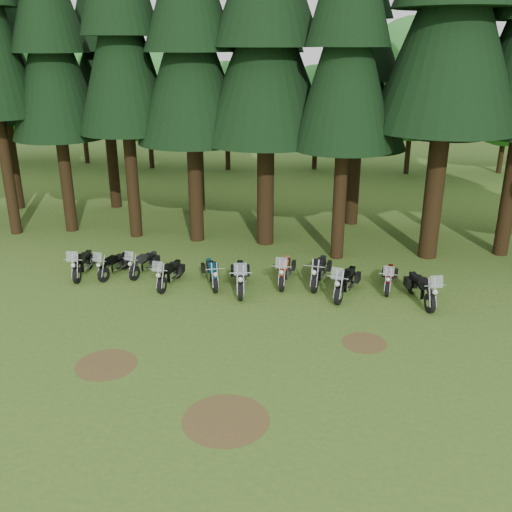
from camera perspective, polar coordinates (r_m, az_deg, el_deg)
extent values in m
plane|color=#3A5820|center=(18.32, -3.53, -8.34)|extent=(120.00, 120.00, 0.00)
cylinder|color=black|center=(29.80, -23.69, 8.33)|extent=(0.52, 0.52, 6.77)
cylinder|color=black|center=(29.39, -18.48, 7.60)|extent=(0.58, 0.58, 5.53)
cone|color=black|center=(28.76, -19.71, 17.91)|extent=(4.32, 4.32, 6.91)
cylinder|color=black|center=(27.64, -12.31, 7.91)|extent=(0.58, 0.58, 5.99)
cone|color=black|center=(27.01, -13.28, 19.85)|extent=(4.32, 4.32, 7.49)
cylinder|color=black|center=(26.64, -6.10, 7.33)|extent=(0.66, 0.66, 5.57)
cone|color=black|center=(25.95, -6.57, 18.86)|extent=(4.95, 4.95, 6.96)
cylinder|color=black|center=(26.02, 0.96, 7.27)|extent=(0.77, 0.77, 5.70)
cone|color=black|center=(25.32, 1.04, 19.37)|extent=(5.81, 5.81, 7.12)
cylinder|color=black|center=(24.40, 8.38, 6.16)|extent=(0.55, 0.55, 5.71)
cone|color=black|center=(23.65, 9.10, 19.09)|extent=(4.15, 4.15, 7.14)
cylinder|color=black|center=(25.29, 17.46, 7.00)|extent=(0.80, 0.80, 6.62)
cone|color=black|center=(24.69, 19.14, 21.42)|extent=(5.98, 5.98, 8.27)
cylinder|color=black|center=(26.80, 24.12, 6.58)|extent=(0.64, 0.64, 6.35)
cylinder|color=black|center=(34.69, -23.28, 9.14)|extent=(0.67, 0.67, 5.87)
cylinder|color=black|center=(33.18, -14.16, 9.42)|extent=(0.60, 0.60, 5.53)
cone|color=black|center=(32.62, -15.01, 18.57)|extent=(4.52, 4.52, 6.91)
cylinder|color=black|center=(31.66, -5.85, 9.45)|extent=(0.65, 0.65, 5.55)
cone|color=black|center=(31.08, -6.22, 19.12)|extent=(4.85, 4.85, 6.94)
cylinder|color=black|center=(29.48, 1.08, 8.68)|extent=(0.58, 0.58, 5.52)
cone|color=black|center=(28.85, 1.15, 19.01)|extent=(4.35, 4.35, 6.90)
cylinder|color=black|center=(29.60, 9.71, 7.62)|extent=(0.66, 0.66, 4.70)
cone|color=black|center=(28.94, 10.26, 16.33)|extent=(4.94, 4.94, 5.87)
cone|color=black|center=(28.88, 10.63, 21.81)|extent=(3.95, 3.95, 4.96)
cylinder|color=black|center=(29.46, 17.69, 7.76)|extent=(0.53, 0.53, 5.56)
cone|color=black|center=(28.84, 18.89, 18.11)|extent=(3.94, 3.94, 6.95)
cylinder|color=black|center=(49.22, -23.50, 10.56)|extent=(0.36, 0.36, 3.33)
sphere|color=#29712A|center=(48.76, -24.27, 15.68)|extent=(7.78, 7.78, 7.78)
sphere|color=#29712A|center=(47.36, -23.31, 14.76)|extent=(5.55, 5.55, 5.55)
cylinder|color=black|center=(46.71, -16.69, 10.90)|extent=(0.36, 0.36, 3.29)
sphere|color=#29712A|center=(46.24, -17.27, 16.26)|extent=(7.69, 7.69, 7.69)
sphere|color=#29712A|center=(44.94, -16.09, 15.29)|extent=(5.49, 5.49, 5.49)
cylinder|color=black|center=(43.70, -10.46, 10.47)|extent=(0.36, 0.36, 2.80)
sphere|color=#29712A|center=(43.22, -10.79, 15.34)|extent=(6.53, 6.53, 6.53)
sphere|color=#29712A|center=(42.22, -9.59, 14.40)|extent=(4.67, 4.67, 4.67)
cylinder|color=black|center=(42.51, -2.84, 10.33)|extent=(0.36, 0.36, 2.55)
sphere|color=#29712A|center=(42.04, -2.92, 14.89)|extent=(5.95, 5.95, 5.95)
sphere|color=#29712A|center=(41.24, -1.68, 13.97)|extent=(4.25, 4.25, 4.25)
cylinder|color=black|center=(42.87, 5.90, 10.28)|extent=(0.36, 0.36, 2.47)
sphere|color=#29712A|center=(42.41, 6.07, 14.66)|extent=(5.76, 5.76, 5.76)
sphere|color=#29712A|center=(41.77, 7.38, 13.72)|extent=(4.12, 4.12, 4.12)
cylinder|color=black|center=(42.41, 14.97, 10.31)|extent=(0.36, 0.36, 3.52)
sphere|color=#29712A|center=(41.88, 15.58, 16.63)|extent=(8.21, 8.21, 8.21)
sphere|color=#29712A|center=(41.17, 17.61, 15.22)|extent=(5.87, 5.87, 5.87)
cylinder|color=black|center=(44.83, 23.33, 9.49)|extent=(0.36, 0.36, 2.94)
sphere|color=#29712A|center=(44.35, 24.06, 14.44)|extent=(6.86, 6.86, 6.86)
cylinder|color=#4C3D1E|center=(17.54, -14.75, -10.46)|extent=(1.80, 1.80, 0.01)
cylinder|color=#4C3D1E|center=(18.42, 10.78, -8.52)|extent=(1.40, 1.40, 0.01)
cylinder|color=#4C3D1E|center=(14.84, -3.03, -16.04)|extent=(2.20, 2.20, 0.01)
cylinder|color=black|center=(23.31, -17.48, -1.84)|extent=(0.22, 0.68, 0.66)
cylinder|color=black|center=(24.68, -16.36, -0.46)|extent=(0.22, 0.68, 0.66)
cube|color=silver|center=(24.01, -16.89, -0.89)|extent=(0.37, 0.73, 0.34)
cube|color=black|center=(23.68, -17.15, -0.28)|extent=(0.37, 0.59, 0.24)
cube|color=black|center=(24.10, -16.80, 0.03)|extent=(0.37, 0.59, 0.12)
cube|color=silver|center=(22.73, -17.95, -0.04)|extent=(0.43, 0.18, 0.40)
cylinder|color=black|center=(23.15, -14.99, -1.79)|extent=(0.27, 0.63, 0.61)
cylinder|color=black|center=(24.22, -12.96, -0.60)|extent=(0.27, 0.63, 0.61)
cube|color=silver|center=(23.68, -13.90, -0.96)|extent=(0.41, 0.69, 0.32)
cube|color=black|center=(23.41, -14.28, -0.37)|extent=(0.39, 0.56, 0.22)
cube|color=black|center=(23.74, -13.67, -0.12)|extent=(0.39, 0.56, 0.11)
cube|color=silver|center=(22.66, -15.60, -0.10)|extent=(0.41, 0.21, 0.37)
cylinder|color=black|center=(23.02, -12.05, -1.67)|extent=(0.26, 0.62, 0.61)
cylinder|color=black|center=(24.12, -10.20, -0.49)|extent=(0.26, 0.62, 0.61)
cube|color=silver|center=(23.57, -11.06, -0.84)|extent=(0.40, 0.68, 0.31)
cube|color=#222228|center=(23.29, -11.39, -0.26)|extent=(0.38, 0.55, 0.22)
cube|color=black|center=(23.63, -10.83, -0.01)|extent=(0.38, 0.55, 0.11)
cube|color=silver|center=(22.52, -12.59, 0.01)|extent=(0.40, 0.20, 0.36)
cylinder|color=black|center=(21.64, -9.39, -2.90)|extent=(0.20, 0.66, 0.64)
cylinder|color=black|center=(22.92, -7.86, -1.45)|extent=(0.20, 0.66, 0.64)
cube|color=silver|center=(22.28, -8.56, -1.90)|extent=(0.34, 0.71, 0.33)
cube|color=black|center=(21.96, -8.84, -1.27)|extent=(0.35, 0.56, 0.23)
cube|color=black|center=(22.36, -8.38, -0.95)|extent=(0.35, 0.56, 0.12)
cube|color=silver|center=(21.07, -9.84, -1.04)|extent=(0.42, 0.16, 0.39)
cylinder|color=black|center=(21.47, -4.14, -2.85)|extent=(0.37, 0.66, 0.65)
cylinder|color=black|center=(22.87, -4.71, -1.36)|extent=(0.37, 0.66, 0.65)
cube|color=silver|center=(22.18, -4.46, -1.82)|extent=(0.51, 0.74, 0.34)
cube|color=navy|center=(21.84, -4.40, -1.18)|extent=(0.47, 0.61, 0.24)
cube|color=black|center=(22.27, -4.56, -0.85)|extent=(0.47, 0.61, 0.12)
cylinder|color=black|center=(20.78, -1.56, -3.51)|extent=(0.29, 0.75, 0.74)
cylinder|color=black|center=(22.37, -1.59, -1.70)|extent=(0.29, 0.75, 0.74)
cube|color=silver|center=(21.58, -1.58, -2.27)|extent=(0.45, 0.82, 0.38)
cube|color=black|center=(21.19, -1.58, -1.54)|extent=(0.44, 0.66, 0.27)
cube|color=black|center=(21.68, -1.59, -1.13)|extent=(0.44, 0.66, 0.13)
cube|color=silver|center=(20.08, -1.58, -1.31)|extent=(0.49, 0.23, 0.44)
cylinder|color=black|center=(21.55, 2.63, -2.68)|extent=(0.16, 0.69, 0.69)
cylinder|color=black|center=(23.02, 3.15, -1.12)|extent=(0.16, 0.69, 0.69)
cube|color=silver|center=(22.29, 2.92, -1.60)|extent=(0.30, 0.73, 0.35)
cube|color=#B43816|center=(21.93, 2.86, -0.93)|extent=(0.32, 0.58, 0.25)
cube|color=black|center=(22.39, 3.01, -0.59)|extent=(0.32, 0.58, 0.12)
cube|color=silver|center=(20.91, 2.56, -0.69)|extent=(0.44, 0.14, 0.41)
cylinder|color=black|center=(21.52, 5.90, -2.76)|extent=(0.24, 0.73, 0.72)
cylinder|color=black|center=(23.06, 6.69, -1.15)|extent=(0.24, 0.73, 0.72)
cube|color=silver|center=(22.30, 6.35, -1.64)|extent=(0.40, 0.80, 0.37)
cube|color=black|center=(21.92, 6.27, -0.93)|extent=(0.40, 0.64, 0.26)
cube|color=black|center=(22.40, 6.50, -0.58)|extent=(0.40, 0.64, 0.13)
cylinder|color=black|center=(20.67, 8.28, -3.90)|extent=(0.33, 0.73, 0.71)
cylinder|color=black|center=(22.16, 9.51, -2.25)|extent=(0.33, 0.73, 0.71)
cube|color=silver|center=(21.42, 8.97, -2.75)|extent=(0.49, 0.81, 0.37)
cube|color=black|center=(21.05, 8.84, -2.03)|extent=(0.47, 0.66, 0.26)
cube|color=black|center=(21.51, 9.20, -1.67)|extent=(0.47, 0.66, 0.13)
cube|color=silver|center=(20.01, 8.15, -1.75)|extent=(0.47, 0.25, 0.43)
cylinder|color=black|center=(21.67, 13.00, -3.20)|extent=(0.20, 0.61, 0.60)
cylinder|color=black|center=(22.98, 13.24, -1.82)|extent=(0.20, 0.61, 0.60)
cube|color=silver|center=(22.33, 13.15, -2.25)|extent=(0.33, 0.67, 0.31)
cube|color=#6B0303|center=(22.02, 13.18, -1.67)|extent=(0.33, 0.53, 0.22)
cube|color=black|center=(22.42, 13.24, -1.36)|extent=(0.33, 0.53, 0.11)
cube|color=silver|center=(21.11, 13.12, -1.47)|extent=(0.39, 0.16, 0.36)
cylinder|color=black|center=(20.77, 16.99, -4.53)|extent=(0.33, 0.72, 0.70)
cylinder|color=black|center=(22.15, 15.36, -2.75)|extent=(0.33, 0.72, 0.70)
cube|color=silver|center=(21.46, 16.12, -3.32)|extent=(0.49, 0.80, 0.36)
cube|color=black|center=(21.11, 16.47, -2.64)|extent=(0.46, 0.65, 0.26)
cube|color=black|center=(21.53, 15.97, -2.24)|extent=(0.46, 0.65, 0.13)
cube|color=silver|center=(20.13, 17.62, -2.47)|extent=(0.47, 0.25, 0.42)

